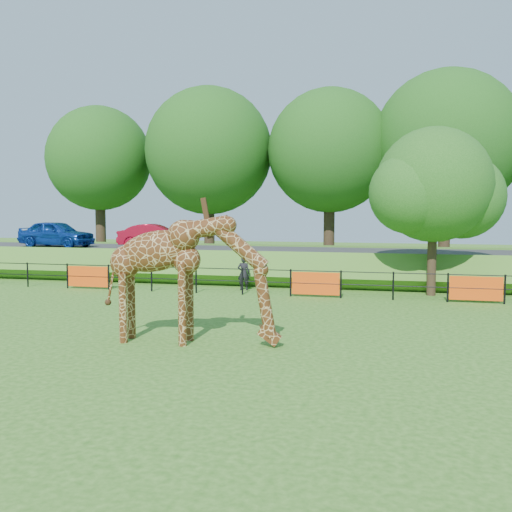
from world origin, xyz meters
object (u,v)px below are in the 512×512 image
object	(u,v)px
visitor	(244,273)
giraffe	(191,279)
car_red	(155,236)
tree_east	(436,189)
car_blue	(56,234)

from	to	relation	value
visitor	giraffe	bearing A→B (deg)	91.57
car_red	tree_east	distance (m)	14.81
car_blue	giraffe	bearing A→B (deg)	-130.94
car_blue	car_red	world-z (taller)	car_blue
car_blue	tree_east	distance (m)	20.06
giraffe	tree_east	bearing A→B (deg)	53.89
car_blue	tree_east	bearing A→B (deg)	-94.65
giraffe	car_blue	bearing A→B (deg)	130.32
giraffe	visitor	bearing A→B (deg)	94.27
car_blue	car_red	size ratio (longest dim) A/B	1.10
car_red	tree_east	bearing A→B (deg)	-116.38
car_blue	visitor	size ratio (longest dim) A/B	2.88
giraffe	car_blue	distance (m)	18.93
giraffe	tree_east	xyz separation A→B (m)	(6.73, 10.11, 2.60)
car_red	visitor	distance (m)	7.80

